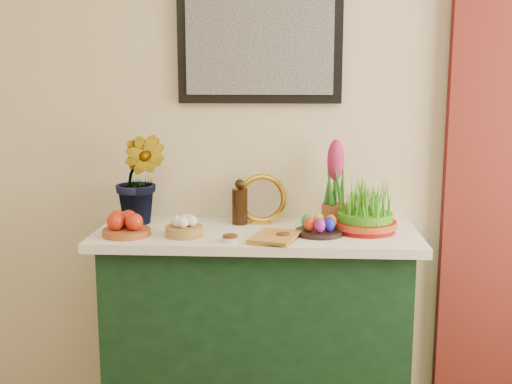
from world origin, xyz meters
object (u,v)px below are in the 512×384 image
(mirror, at_px, (262,199))
(wheatgrass_sabzeh, at_px, (365,209))
(sideboard, at_px, (257,331))
(book, at_px, (255,235))
(hyacinth_green, at_px, (140,164))

(mirror, height_order, wheatgrass_sabzeh, mirror)
(mirror, bearing_deg, wheatgrass_sabzeh, -16.92)
(sideboard, distance_m, wheatgrass_sabzeh, 0.73)
(mirror, bearing_deg, book, -92.71)
(hyacinth_green, xyz_separation_m, wheatgrass_sabzeh, (1.00, -0.09, -0.18))
(hyacinth_green, distance_m, book, 0.64)
(sideboard, relative_size, wheatgrass_sabzeh, 4.72)
(sideboard, xyz_separation_m, hyacinth_green, (-0.53, 0.10, 0.74))
(hyacinth_green, xyz_separation_m, book, (0.53, -0.24, -0.26))
(mirror, bearing_deg, sideboard, -96.01)
(book, distance_m, wheatgrass_sabzeh, 0.49)
(mirror, relative_size, wheatgrass_sabzeh, 0.83)
(mirror, height_order, book, mirror)
(wheatgrass_sabzeh, bearing_deg, sideboard, -178.50)
(mirror, bearing_deg, hyacinth_green, -174.93)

